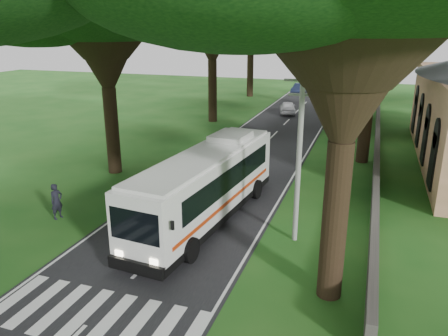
{
  "coord_description": "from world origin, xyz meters",
  "views": [
    {
      "loc": [
        8.36,
        -12.58,
        9.56
      ],
      "look_at": [
        1.02,
        8.81,
        2.2
      ],
      "focal_mm": 35.0,
      "sensor_mm": 36.0,
      "label": 1
    }
  ],
  "objects_px": {
    "distant_car_b": "(299,88)",
    "coach_bus": "(207,184)",
    "pole_near": "(299,154)",
    "pole_far": "(353,71)",
    "pedestrian": "(57,201)",
    "distant_car_c": "(323,87)",
    "distant_car_a": "(288,107)",
    "pole_mid": "(339,92)"
  },
  "relations": [
    {
      "from": "distant_car_b",
      "to": "coach_bus",
      "type": "bearing_deg",
      "value": -79.76
    },
    {
      "from": "pole_far",
      "to": "distant_car_b",
      "type": "xyz_separation_m",
      "value": [
        -7.78,
        7.2,
        -3.44
      ]
    },
    {
      "from": "pole_near",
      "to": "coach_bus",
      "type": "xyz_separation_m",
      "value": [
        -4.69,
        0.76,
        -2.23
      ]
    },
    {
      "from": "distant_car_a",
      "to": "distant_car_b",
      "type": "distance_m",
      "value": 16.75
    },
    {
      "from": "distant_car_a",
      "to": "pedestrian",
      "type": "height_order",
      "value": "pedestrian"
    },
    {
      "from": "pole_far",
      "to": "distant_car_c",
      "type": "height_order",
      "value": "pole_far"
    },
    {
      "from": "distant_car_c",
      "to": "pedestrian",
      "type": "relative_size",
      "value": 2.53
    },
    {
      "from": "pole_near",
      "to": "coach_bus",
      "type": "bearing_deg",
      "value": 170.84
    },
    {
      "from": "distant_car_c",
      "to": "pedestrian",
      "type": "bearing_deg",
      "value": 79.21
    },
    {
      "from": "pole_mid",
      "to": "distant_car_c",
      "type": "bearing_deg",
      "value": 98.75
    },
    {
      "from": "pole_far",
      "to": "distant_car_c",
      "type": "relative_size",
      "value": 1.67
    },
    {
      "from": "distant_car_a",
      "to": "pole_far",
      "type": "bearing_deg",
      "value": -136.53
    },
    {
      "from": "pole_far",
      "to": "distant_car_a",
      "type": "relative_size",
      "value": 1.9
    },
    {
      "from": "coach_bus",
      "to": "distant_car_b",
      "type": "height_order",
      "value": "coach_bus"
    },
    {
      "from": "pole_mid",
      "to": "distant_car_b",
      "type": "xyz_separation_m",
      "value": [
        -7.78,
        27.2,
        -3.44
      ]
    },
    {
      "from": "pole_near",
      "to": "distant_car_b",
      "type": "relative_size",
      "value": 1.87
    },
    {
      "from": "distant_car_a",
      "to": "pedestrian",
      "type": "bearing_deg",
      "value": 66.82
    },
    {
      "from": "pole_mid",
      "to": "distant_car_c",
      "type": "relative_size",
      "value": 1.67
    },
    {
      "from": "pole_mid",
      "to": "coach_bus",
      "type": "xyz_separation_m",
      "value": [
        -4.69,
        -19.24,
        -2.23
      ]
    },
    {
      "from": "distant_car_b",
      "to": "distant_car_c",
      "type": "height_order",
      "value": "distant_car_b"
    },
    {
      "from": "distant_car_a",
      "to": "distant_car_c",
      "type": "xyz_separation_m",
      "value": [
        1.72,
        19.24,
        -0.02
      ]
    },
    {
      "from": "distant_car_a",
      "to": "pole_near",
      "type": "bearing_deg",
      "value": 88.73
    },
    {
      "from": "pole_far",
      "to": "coach_bus",
      "type": "height_order",
      "value": "pole_far"
    },
    {
      "from": "pole_mid",
      "to": "pole_far",
      "type": "xyz_separation_m",
      "value": [
        0.0,
        20.0,
        0.0
      ]
    },
    {
      "from": "coach_bus",
      "to": "distant_car_c",
      "type": "bearing_deg",
      "value": 95.4
    },
    {
      "from": "coach_bus",
      "to": "distant_car_a",
      "type": "bearing_deg",
      "value": 98.62
    },
    {
      "from": "pole_near",
      "to": "distant_car_b",
      "type": "distance_m",
      "value": 47.96
    },
    {
      "from": "pole_near",
      "to": "distant_car_a",
      "type": "distance_m",
      "value": 31.35
    },
    {
      "from": "pole_mid",
      "to": "distant_car_b",
      "type": "relative_size",
      "value": 1.87
    },
    {
      "from": "pole_far",
      "to": "pedestrian",
      "type": "bearing_deg",
      "value": -106.23
    },
    {
      "from": "pole_far",
      "to": "distant_car_c",
      "type": "xyz_separation_m",
      "value": [
        -4.58,
        9.76,
        -3.45
      ]
    },
    {
      "from": "pole_near",
      "to": "distant_car_b",
      "type": "bearing_deg",
      "value": 99.36
    },
    {
      "from": "pole_mid",
      "to": "distant_car_b",
      "type": "distance_m",
      "value": 28.5
    },
    {
      "from": "pole_mid",
      "to": "distant_car_a",
      "type": "bearing_deg",
      "value": 120.92
    },
    {
      "from": "pole_near",
      "to": "pole_mid",
      "type": "xyz_separation_m",
      "value": [
        0.0,
        20.0,
        0.0
      ]
    },
    {
      "from": "pole_near",
      "to": "pedestrian",
      "type": "relative_size",
      "value": 4.21
    },
    {
      "from": "distant_car_a",
      "to": "distant_car_b",
      "type": "height_order",
      "value": "distant_car_a"
    },
    {
      "from": "pole_near",
      "to": "pole_far",
      "type": "distance_m",
      "value": 40.0
    },
    {
      "from": "pole_mid",
      "to": "pedestrian",
      "type": "bearing_deg",
      "value": -119.26
    },
    {
      "from": "pole_near",
      "to": "coach_bus",
      "type": "relative_size",
      "value": 0.64
    },
    {
      "from": "pole_near",
      "to": "distant_car_a",
      "type": "height_order",
      "value": "pole_near"
    },
    {
      "from": "coach_bus",
      "to": "distant_car_b",
      "type": "relative_size",
      "value": 2.91
    }
  ]
}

